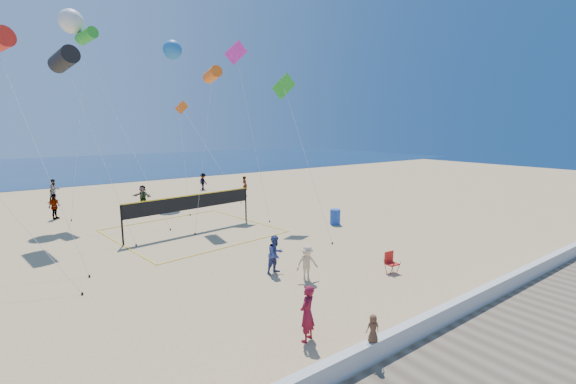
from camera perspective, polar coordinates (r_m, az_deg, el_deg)
ground at (r=13.74m, az=3.87°, el=-17.51°), size 120.00×120.00×0.00m
ocean at (r=72.03m, az=-29.82°, el=3.30°), size 140.00×50.00×0.03m
seawall at (r=11.75m, az=14.03°, el=-21.13°), size 32.00×0.30×0.60m
woman at (r=11.84m, az=2.86°, el=-17.52°), size 0.74×0.63×1.71m
toddler at (r=11.05m, az=12.47°, el=-19.12°), size 0.43×0.36×0.76m
bystander_a at (r=16.81m, az=-1.87°, el=-9.21°), size 0.91×0.76×1.69m
bystander_b at (r=16.08m, az=2.84°, el=-10.46°), size 1.07×0.77×1.49m
far_person_0 at (r=30.95m, az=-31.33°, el=-1.86°), size 1.00×1.06×1.76m
far_person_1 at (r=32.16m, az=-20.72°, el=-0.66°), size 1.45×1.65×1.81m
far_person_2 at (r=35.97m, az=-6.42°, el=0.92°), size 0.45×0.67×1.80m
far_person_3 at (r=38.67m, az=-31.35°, el=0.24°), size 1.10×0.97×1.88m
far_person_4 at (r=40.06m, az=-12.45°, el=1.53°), size 0.85×1.19×1.66m
camp_chair at (r=17.56m, az=14.96°, el=-9.84°), size 0.54×0.65×1.02m
trash_barrel at (r=25.28m, az=7.00°, el=-3.69°), size 0.67×0.67×0.99m
volleyball_net at (r=23.93m, az=-14.17°, el=-2.12°), size 9.44×9.31×2.26m
kite_1 at (r=26.63m, az=-30.27°, el=16.59°), size 2.71×6.79×10.78m
kite_2 at (r=26.65m, az=-11.15°, el=16.67°), size 3.33×3.88×10.15m
kite_4 at (r=25.74m, az=-0.31°, el=14.45°), size 2.23×6.49×9.79m
kite_5 at (r=30.43m, az=-7.47°, el=18.71°), size 1.81×5.85×12.68m
kite_6 at (r=32.60m, az=-29.46°, el=21.15°), size 4.29×9.75×14.28m
kite_7 at (r=36.55m, az=-16.75°, el=19.54°), size 3.23×8.89×13.65m
kite_8 at (r=31.97m, az=-27.67°, el=19.78°), size 2.89×2.83×13.05m
kite_9 at (r=38.57m, az=-14.84°, el=11.01°), size 2.10×8.96×8.84m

